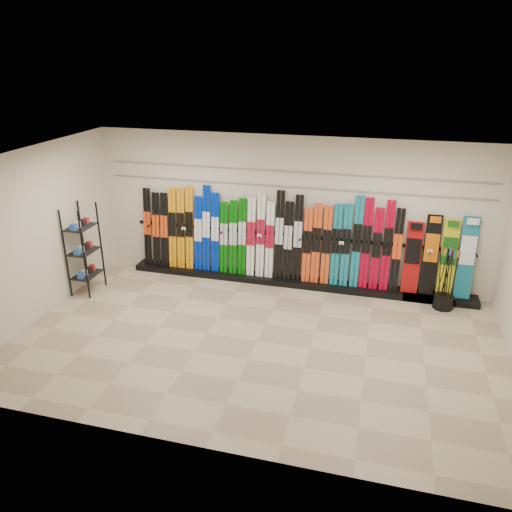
# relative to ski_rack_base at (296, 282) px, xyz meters

# --- Properties ---
(floor) EXTENTS (8.00, 8.00, 0.00)m
(floor) POSITION_rel_ski_rack_base_xyz_m (-0.22, -2.28, -0.06)
(floor) COLOR #9C876C
(floor) RESTS_ON ground
(back_wall) EXTENTS (8.00, 0.00, 8.00)m
(back_wall) POSITION_rel_ski_rack_base_xyz_m (-0.22, 0.22, 1.44)
(back_wall) COLOR beige
(back_wall) RESTS_ON floor
(left_wall) EXTENTS (0.00, 5.00, 5.00)m
(left_wall) POSITION_rel_ski_rack_base_xyz_m (-4.22, -2.28, 1.44)
(left_wall) COLOR beige
(left_wall) RESTS_ON floor
(ceiling) EXTENTS (8.00, 8.00, 0.00)m
(ceiling) POSITION_rel_ski_rack_base_xyz_m (-0.22, -2.28, 2.94)
(ceiling) COLOR silver
(ceiling) RESTS_ON back_wall
(ski_rack_base) EXTENTS (8.00, 0.40, 0.12)m
(ski_rack_base) POSITION_rel_ski_rack_base_xyz_m (0.00, 0.00, 0.00)
(ski_rack_base) COLOR black
(ski_rack_base) RESTS_ON floor
(skis) EXTENTS (5.38, 0.22, 1.82)m
(skis) POSITION_rel_ski_rack_base_xyz_m (-0.66, 0.05, 0.89)
(skis) COLOR black
(skis) RESTS_ON ski_rack_base
(snowboards) EXTENTS (1.26, 0.24, 1.56)m
(snowboards) POSITION_rel_ski_rack_base_xyz_m (2.72, 0.08, 0.81)
(snowboards) COLOR #990C0C
(snowboards) RESTS_ON ski_rack_base
(accessory_rack) EXTENTS (0.40, 0.60, 1.77)m
(accessory_rack) POSITION_rel_ski_rack_base_xyz_m (-3.97, -1.32, 0.83)
(accessory_rack) COLOR black
(accessory_rack) RESTS_ON floor
(pole_bin) EXTENTS (0.37, 0.37, 0.25)m
(pole_bin) POSITION_rel_ski_rack_base_xyz_m (2.85, -0.28, 0.07)
(pole_bin) COLOR black
(pole_bin) RESTS_ON floor
(ski_poles) EXTENTS (0.34, 0.24, 1.18)m
(ski_poles) POSITION_rel_ski_rack_base_xyz_m (2.83, -0.31, 0.55)
(ski_poles) COLOR black
(ski_poles) RESTS_ON pole_bin
(slatwall_rail_0) EXTENTS (7.60, 0.02, 0.03)m
(slatwall_rail_0) POSITION_rel_ski_rack_base_xyz_m (-0.22, 0.20, 1.94)
(slatwall_rail_0) COLOR gray
(slatwall_rail_0) RESTS_ON back_wall
(slatwall_rail_1) EXTENTS (7.60, 0.02, 0.03)m
(slatwall_rail_1) POSITION_rel_ski_rack_base_xyz_m (-0.22, 0.20, 2.24)
(slatwall_rail_1) COLOR gray
(slatwall_rail_1) RESTS_ON back_wall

